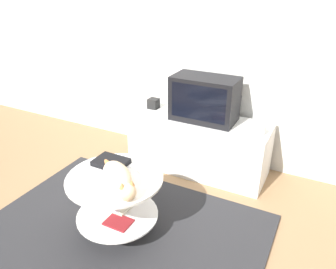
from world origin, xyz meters
name	(u,v)px	position (x,y,z in m)	size (l,w,h in m)	color
ground_plane	(124,231)	(0.00, 0.00, 0.00)	(12.00, 12.00, 0.00)	#93704C
wall_back	(203,29)	(0.00, 1.44, 1.30)	(8.00, 0.05, 2.60)	silver
rug	(124,230)	(0.00, 0.00, 0.01)	(2.07, 1.43, 0.02)	#28282B
tv_stand	(198,144)	(0.14, 1.11, 0.27)	(1.33, 0.49, 0.53)	silver
tv	(205,99)	(0.17, 1.13, 0.74)	(0.60, 0.33, 0.41)	black
speaker	(154,103)	(-0.39, 1.17, 0.58)	(0.10, 0.10, 0.10)	black
mug	(260,130)	(0.72, 1.04, 0.58)	(0.08, 0.08, 0.09)	white
coffee_table	(116,197)	(-0.03, -0.02, 0.33)	(0.68, 0.68, 0.48)	#B2B2B7
dvd_box	(111,162)	(-0.15, 0.10, 0.52)	(0.24, 0.18, 0.04)	black
cat	(119,177)	(0.06, -0.09, 0.56)	(0.46, 0.36, 0.14)	beige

